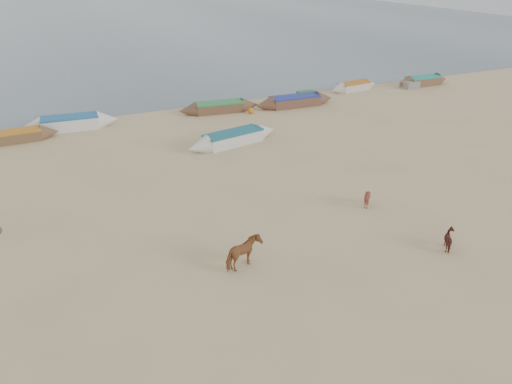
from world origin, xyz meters
The scene contains 8 objects.
ground centered at (0.00, 0.00, 0.00)m, with size 140.00×140.00×0.00m, color tan.
sea centered at (0.00, 82.00, 0.01)m, with size 160.00×160.00×0.00m, color slate.
cow_adult centered at (-2.34, 0.12, 0.62)m, with size 0.67×1.48×1.25m, color brown.
calf_front centered at (4.83, 2.23, 0.45)m, with size 0.72×0.81×0.90m, color brown.
calf_right centered at (5.63, -2.19, 0.41)m, with size 0.81×0.69×0.81m, color #5C281D.
near_canoe centered at (2.58, 12.77, 0.41)m, with size 6.43×1.22×0.82m, color silver, non-canonical shape.
waterline_canoes centered at (-0.96, 19.74, 0.41)m, with size 53.68×3.92×0.92m.
beach_clutter centered at (3.09, 19.68, 0.30)m, with size 44.46×5.16×0.64m.
Camera 1 is at (-8.60, -14.28, 10.59)m, focal length 35.00 mm.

